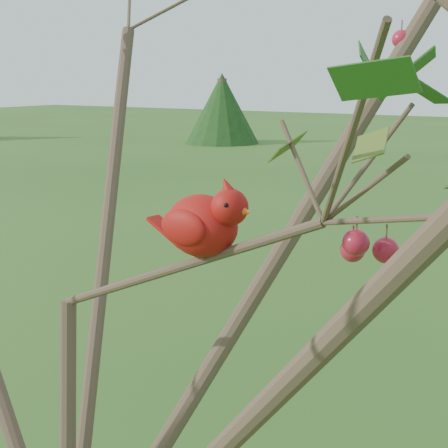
# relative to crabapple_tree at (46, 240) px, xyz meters

# --- Properties ---
(crabapple_tree) EXTENTS (2.35, 2.05, 2.95)m
(crabapple_tree) POSITION_rel_crabapple_tree_xyz_m (0.00, 0.00, 0.00)
(crabapple_tree) COLOR #402C22
(crabapple_tree) RESTS_ON ground
(cardinal) EXTENTS (0.23, 0.13, 0.16)m
(cardinal) POSITION_rel_crabapple_tree_xyz_m (0.29, 0.09, 0.05)
(cardinal) COLOR #A9100E
(cardinal) RESTS_ON ground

